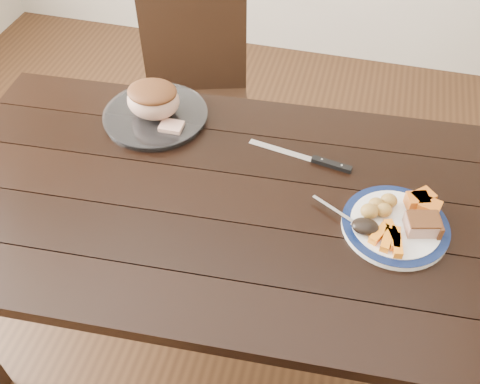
% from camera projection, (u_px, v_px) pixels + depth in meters
% --- Properties ---
extents(ground, '(4.00, 4.00, 0.00)m').
position_uv_depth(ground, '(221.00, 329.00, 2.03)').
color(ground, '#472B16').
rests_on(ground, ground).
extents(dining_table, '(1.66, 1.01, 0.75)m').
position_uv_depth(dining_table, '(215.00, 216.00, 1.55)').
color(dining_table, black).
rests_on(dining_table, ground).
extents(chair_far, '(0.53, 0.54, 0.93)m').
position_uv_depth(chair_far, '(197.00, 92.00, 2.19)').
color(chair_far, black).
rests_on(chair_far, ground).
extents(dinner_plate, '(0.28, 0.28, 0.02)m').
position_uv_depth(dinner_plate, '(395.00, 226.00, 1.40)').
color(dinner_plate, white).
rests_on(dinner_plate, dining_table).
extents(plate_rim, '(0.28, 0.28, 0.02)m').
position_uv_depth(plate_rim, '(396.00, 224.00, 1.39)').
color(plate_rim, '#0C183D').
rests_on(plate_rim, dinner_plate).
extents(serving_platter, '(0.32, 0.32, 0.02)m').
position_uv_depth(serving_platter, '(156.00, 116.00, 1.71)').
color(serving_platter, white).
rests_on(serving_platter, dining_table).
extents(pork_slice, '(0.09, 0.08, 0.04)m').
position_uv_depth(pork_slice, '(422.00, 225.00, 1.36)').
color(pork_slice, tan).
rests_on(pork_slice, dinner_plate).
extents(roasted_potatoes, '(0.09, 0.09, 0.04)m').
position_uv_depth(roasted_potatoes, '(379.00, 207.00, 1.40)').
color(roasted_potatoes, gold).
rests_on(roasted_potatoes, dinner_plate).
extents(carrot_batons, '(0.09, 0.11, 0.02)m').
position_uv_depth(carrot_batons, '(390.00, 238.00, 1.34)').
color(carrot_batons, orange).
rests_on(carrot_batons, dinner_plate).
extents(pumpkin_wedges, '(0.10, 0.09, 0.04)m').
position_uv_depth(pumpkin_wedges, '(423.00, 203.00, 1.41)').
color(pumpkin_wedges, orange).
rests_on(pumpkin_wedges, dinner_plate).
extents(dark_mushroom, '(0.07, 0.05, 0.03)m').
position_uv_depth(dark_mushroom, '(365.00, 226.00, 1.36)').
color(dark_mushroom, black).
rests_on(dark_mushroom, dinner_plate).
extents(fork, '(0.16, 0.10, 0.00)m').
position_uv_depth(fork, '(344.00, 216.00, 1.40)').
color(fork, silver).
rests_on(fork, dinner_plate).
extents(roast_joint, '(0.17, 0.14, 0.11)m').
position_uv_depth(roast_joint, '(153.00, 101.00, 1.66)').
color(roast_joint, tan).
rests_on(roast_joint, serving_platter).
extents(cut_slice, '(0.07, 0.06, 0.02)m').
position_uv_depth(cut_slice, '(171.00, 127.00, 1.65)').
color(cut_slice, tan).
rests_on(cut_slice, serving_platter).
extents(carving_knife, '(0.32, 0.08, 0.01)m').
position_uv_depth(carving_knife, '(319.00, 161.00, 1.57)').
color(carving_knife, silver).
rests_on(carving_knife, dining_table).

